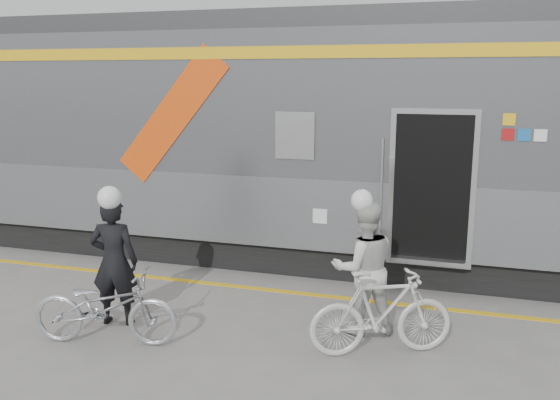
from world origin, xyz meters
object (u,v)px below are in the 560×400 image
at_px(bicycle_left, 105,307).
at_px(bicycle_right, 382,313).
at_px(man, 114,262).
at_px(woman, 364,268).

height_order(bicycle_left, bicycle_right, bicycle_right).
height_order(man, woman, same).
relative_size(bicycle_left, bicycle_right, 1.04).
relative_size(man, woman, 1.00).
bearing_deg(bicycle_right, bicycle_left, 77.32).
xyz_separation_m(bicycle_left, woman, (2.85, 1.22, 0.37)).
height_order(woman, bicycle_right, woman).
relative_size(man, bicycle_right, 0.99).
height_order(man, bicycle_left, man).
distance_m(bicycle_left, bicycle_right, 3.22).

